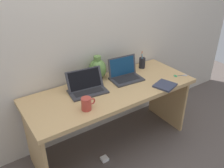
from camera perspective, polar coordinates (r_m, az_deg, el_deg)
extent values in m
plane|color=#564C47|center=(2.69, 0.00, -14.17)|extent=(6.00, 6.00, 0.00)
cube|color=beige|center=(2.37, -5.04, 13.15)|extent=(4.40, 0.04, 2.40)
cube|color=tan|center=(2.28, 0.00, -1.54)|extent=(1.67, 0.65, 0.04)
cube|color=tan|center=(2.24, -17.77, -15.06)|extent=(0.03, 0.55, 0.66)
cube|color=tan|center=(2.92, 13.08, -3.06)|extent=(0.03, 0.55, 0.66)
cube|color=#333338|center=(2.22, -5.83, -1.82)|extent=(0.37, 0.25, 0.01)
cube|color=black|center=(2.22, -5.84, -1.62)|extent=(0.29, 0.16, 0.00)
cube|color=#333338|center=(2.23, -6.59, 1.12)|extent=(0.36, 0.13, 0.18)
cube|color=black|center=(2.23, -6.59, 1.12)|extent=(0.31, 0.12, 0.16)
cube|color=#333338|center=(2.43, 3.50, 1.18)|extent=(0.34, 0.24, 0.01)
cube|color=black|center=(2.43, 3.51, 1.37)|extent=(0.26, 0.15, 0.00)
cube|color=#333338|center=(2.46, 2.47, 4.29)|extent=(0.32, 0.07, 0.21)
cube|color=navy|center=(2.46, 2.47, 4.29)|extent=(0.28, 0.07, 0.18)
ellipsoid|color=#5B843D|center=(2.42, -3.48, 3.61)|extent=(0.18, 0.18, 0.21)
cylinder|color=#5B843D|center=(2.38, -3.56, 6.19)|extent=(0.07, 0.07, 0.05)
cube|color=#33384C|center=(2.37, 12.63, -0.31)|extent=(0.24, 0.23, 0.02)
cylinder|color=#B23D33|center=(1.96, -6.20, -4.77)|extent=(0.08, 0.08, 0.11)
torus|color=#B23D33|center=(1.98, -4.82, -4.17)|extent=(0.06, 0.01, 0.06)
cylinder|color=black|center=(2.70, 7.25, 5.06)|extent=(0.07, 0.07, 0.12)
cylinder|color=orange|center=(2.68, 7.08, 6.22)|extent=(0.02, 0.01, 0.16)
cylinder|color=#338CBF|center=(2.67, 7.26, 5.81)|extent=(0.02, 0.02, 0.14)
cube|color=#B7B7BC|center=(2.63, 16.60, 1.99)|extent=(0.10, 0.04, 0.00)
cube|color=#B7B7BC|center=(2.62, 16.65, 1.94)|extent=(0.09, 0.06, 0.00)
torus|color=#4CA566|center=(2.59, 15.10, 1.83)|extent=(0.03, 0.04, 0.01)
torus|color=#4CA566|center=(2.60, 14.99, 1.96)|extent=(0.03, 0.03, 0.01)
cube|color=white|center=(2.51, -1.83, -17.55)|extent=(0.07, 0.07, 0.03)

